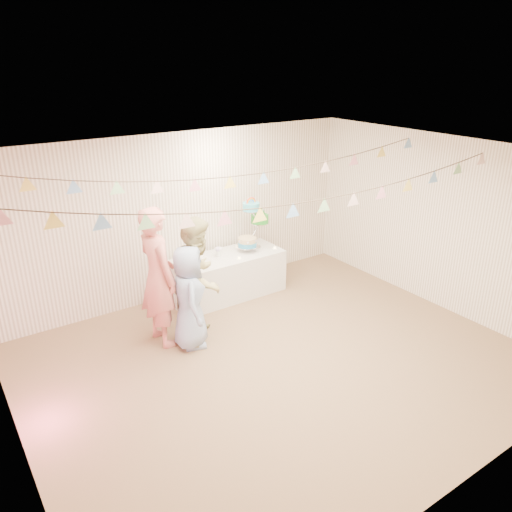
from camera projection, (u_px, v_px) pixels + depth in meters
floor at (279, 362)px, 6.36m from camera, size 6.00×6.00×0.00m
ceiling at (283, 159)px, 5.39m from camera, size 6.00×6.00×0.00m
back_wall at (184, 216)px, 7.78m from camera, size 6.00×6.00×0.00m
front_wall at (470, 372)px, 3.96m from camera, size 6.00×6.00×0.00m
left_wall at (3, 347)px, 4.30m from camera, size 5.00×5.00×0.00m
right_wall at (441, 223)px, 7.45m from camera, size 5.00×5.00×0.00m
table at (227, 276)px, 8.01m from camera, size 1.84×0.74×0.69m
cake_stand at (253, 221)px, 8.03m from camera, size 0.73×0.43×0.81m
cake_bottom at (248, 242)px, 8.03m from camera, size 0.31×0.31×0.15m
cake_middle at (259, 220)px, 8.21m from camera, size 0.27×0.27×0.22m
cake_top_tier at (251, 209)px, 7.89m from camera, size 0.25×0.25×0.19m
platter at (197, 260)px, 7.53m from camera, size 0.33×0.33×0.02m
posy at (218, 248)px, 7.81m from camera, size 0.14×0.14×0.16m
person_adult_a at (158, 277)px, 6.49m from camera, size 0.50×0.72×1.91m
person_adult_b at (199, 279)px, 6.66m from camera, size 1.06×1.05×1.72m
person_child at (189, 297)px, 6.50m from camera, size 0.65×0.80×1.42m
bunting_back at (230, 164)px, 6.32m from camera, size 5.60×1.10×0.40m
bunting_front at (293, 188)px, 5.34m from camera, size 5.60×0.90×0.36m
tealight_0 at (185, 270)px, 7.34m from camera, size 0.04×0.04×0.03m
tealight_1 at (201, 256)px, 7.83m from camera, size 0.04×0.04×0.03m
tealight_2 at (239, 258)px, 7.76m from camera, size 0.04×0.04×0.03m
tealight_3 at (238, 246)px, 8.23m from camera, size 0.04×0.04×0.03m
tealight_4 at (275, 248)px, 8.17m from camera, size 0.04×0.04×0.03m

